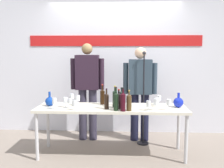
% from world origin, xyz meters
% --- Properties ---
extents(ground_plane, '(10.00, 10.00, 0.00)m').
position_xyz_m(ground_plane, '(0.00, 0.00, 0.00)').
color(ground_plane, gray).
extents(back_wall, '(4.67, 0.11, 3.00)m').
position_xyz_m(back_wall, '(0.00, 1.23, 1.50)').
color(back_wall, silver).
rests_on(back_wall, ground).
extents(display_table, '(2.26, 0.66, 0.75)m').
position_xyz_m(display_table, '(0.00, 0.00, 0.69)').
color(display_table, silver).
rests_on(display_table, ground).
extents(decanter_blue_left, '(0.14, 0.14, 0.22)m').
position_xyz_m(decanter_blue_left, '(-0.95, 0.02, 0.82)').
color(decanter_blue_left, '#12399C').
rests_on(decanter_blue_left, display_table).
extents(decanter_blue_right, '(0.15, 0.15, 0.22)m').
position_xyz_m(decanter_blue_right, '(1.00, 0.02, 0.83)').
color(decanter_blue_right, '#1627C0').
rests_on(decanter_blue_right, display_table).
extents(presenter_left, '(0.59, 0.22, 1.72)m').
position_xyz_m(presenter_left, '(-0.46, 0.69, 0.98)').
color(presenter_left, '#302C3D').
rests_on(presenter_left, ground).
extents(presenter_right, '(0.59, 0.22, 1.65)m').
position_xyz_m(presenter_right, '(0.46, 0.69, 0.94)').
color(presenter_right, black).
rests_on(presenter_right, ground).
extents(wine_bottle_0, '(0.07, 0.07, 0.33)m').
position_xyz_m(wine_bottle_0, '(0.05, -0.03, 0.89)').
color(wine_bottle_0, black).
rests_on(wine_bottle_0, display_table).
extents(wine_bottle_1, '(0.07, 0.07, 0.32)m').
position_xyz_m(wine_bottle_1, '(-0.15, 0.18, 0.88)').
color(wine_bottle_1, black).
rests_on(wine_bottle_1, display_table).
extents(wine_bottle_2, '(0.07, 0.07, 0.30)m').
position_xyz_m(wine_bottle_2, '(0.26, -0.24, 0.88)').
color(wine_bottle_2, '#453119').
rests_on(wine_bottle_2, display_table).
extents(wine_bottle_3, '(0.07, 0.07, 0.34)m').
position_xyz_m(wine_bottle_3, '(0.18, -0.28, 0.89)').
color(wine_bottle_3, '#340913').
rests_on(wine_bottle_3, display_table).
extents(wine_bottle_4, '(0.07, 0.07, 0.29)m').
position_xyz_m(wine_bottle_4, '(0.15, 0.06, 0.88)').
color(wine_bottle_4, black).
rests_on(wine_bottle_4, display_table).
extents(wine_bottle_5, '(0.07, 0.07, 0.29)m').
position_xyz_m(wine_bottle_5, '(0.11, -0.14, 0.88)').
color(wine_bottle_5, black).
rests_on(wine_bottle_5, display_table).
extents(wine_bottle_6, '(0.07, 0.07, 0.34)m').
position_xyz_m(wine_bottle_6, '(0.08, -0.25, 0.89)').
color(wine_bottle_6, black).
rests_on(wine_bottle_6, display_table).
extents(wine_bottle_7, '(0.07, 0.07, 0.30)m').
position_xyz_m(wine_bottle_7, '(-0.06, -0.15, 0.88)').
color(wine_bottle_7, black).
rests_on(wine_bottle_7, display_table).
extents(wine_glass_left_0, '(0.07, 0.07, 0.15)m').
position_xyz_m(wine_glass_left_0, '(-0.52, -0.26, 0.85)').
color(wine_glass_left_0, white).
rests_on(wine_glass_left_0, display_table).
extents(wine_glass_left_1, '(0.06, 0.06, 0.15)m').
position_xyz_m(wine_glass_left_1, '(-0.69, -0.07, 0.86)').
color(wine_glass_left_1, white).
rests_on(wine_glass_left_1, display_table).
extents(wine_glass_left_2, '(0.06, 0.06, 0.14)m').
position_xyz_m(wine_glass_left_2, '(-0.61, -0.12, 0.85)').
color(wine_glass_left_2, white).
rests_on(wine_glass_left_2, display_table).
extents(wine_glass_left_3, '(0.07, 0.07, 0.16)m').
position_xyz_m(wine_glass_left_3, '(-0.66, 0.26, 0.86)').
color(wine_glass_left_3, white).
rests_on(wine_glass_left_3, display_table).
extents(wine_glass_left_4, '(0.07, 0.07, 0.16)m').
position_xyz_m(wine_glass_left_4, '(-0.53, 0.06, 0.87)').
color(wine_glass_left_4, white).
rests_on(wine_glass_left_4, display_table).
extents(wine_glass_left_5, '(0.06, 0.06, 0.17)m').
position_xyz_m(wine_glass_left_5, '(-0.82, -0.20, 0.87)').
color(wine_glass_left_5, white).
rests_on(wine_glass_left_5, display_table).
extents(wine_glass_right_0, '(0.07, 0.07, 0.16)m').
position_xyz_m(wine_glass_right_0, '(0.83, -0.20, 0.87)').
color(wine_glass_right_0, white).
rests_on(wine_glass_right_0, display_table).
extents(wine_glass_right_1, '(0.07, 0.07, 0.17)m').
position_xyz_m(wine_glass_right_1, '(0.65, -0.20, 0.87)').
color(wine_glass_right_1, white).
rests_on(wine_glass_right_1, display_table).
extents(wine_glass_right_2, '(0.06, 0.06, 0.14)m').
position_xyz_m(wine_glass_right_2, '(0.69, 0.05, 0.85)').
color(wine_glass_right_2, white).
rests_on(wine_glass_right_2, display_table).
extents(wine_glass_right_3, '(0.06, 0.06, 0.16)m').
position_xyz_m(wine_glass_right_3, '(0.73, 0.14, 0.87)').
color(wine_glass_right_3, white).
rests_on(wine_glass_right_3, display_table).
extents(wine_glass_right_4, '(0.06, 0.06, 0.15)m').
position_xyz_m(wine_glass_right_4, '(0.54, -0.24, 0.85)').
color(wine_glass_right_4, white).
rests_on(wine_glass_right_4, display_table).
extents(microphone_stand, '(0.20, 0.20, 1.58)m').
position_xyz_m(microphone_stand, '(0.51, 0.50, 0.53)').
color(microphone_stand, black).
rests_on(microphone_stand, ground).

